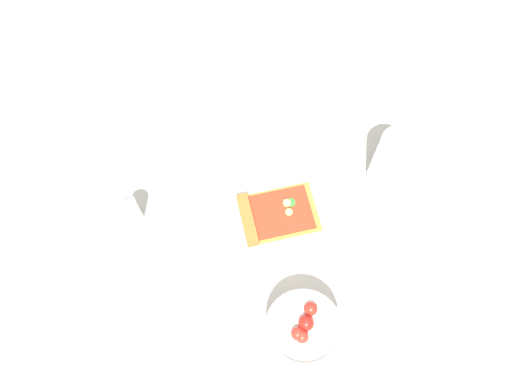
{
  "coord_description": "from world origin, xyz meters",
  "views": [
    {
      "loc": [
        0.2,
        0.33,
        0.87
      ],
      "look_at": [
        0.07,
        -0.02,
        0.03
      ],
      "focal_mm": 36.88,
      "sensor_mm": 36.0,
      "label": 1
    }
  ],
  "objects_px": {
    "salad_bowl": "(302,330)",
    "soda_glass": "(394,163)",
    "paper_napkin": "(192,94)",
    "plate": "(272,192)",
    "pizza_slice_main": "(273,215)",
    "pepper_shaker": "(131,210)"
  },
  "relations": [
    {
      "from": "plate",
      "to": "salad_bowl",
      "type": "xyz_separation_m",
      "value": [
        0.04,
        0.25,
        0.03
      ]
    },
    {
      "from": "plate",
      "to": "soda_glass",
      "type": "height_order",
      "value": "soda_glass"
    },
    {
      "from": "soda_glass",
      "to": "plate",
      "type": "bearing_deg",
      "value": -11.5
    },
    {
      "from": "salad_bowl",
      "to": "plate",
      "type": "bearing_deg",
      "value": -99.84
    },
    {
      "from": "plate",
      "to": "pizza_slice_main",
      "type": "bearing_deg",
      "value": 71.02
    },
    {
      "from": "plate",
      "to": "paper_napkin",
      "type": "xyz_separation_m",
      "value": [
        0.07,
        -0.25,
        -0.01
      ]
    },
    {
      "from": "paper_napkin",
      "to": "pepper_shaker",
      "type": "xyz_separation_m",
      "value": [
        0.17,
        0.22,
        0.04
      ]
    },
    {
      "from": "salad_bowl",
      "to": "pizza_slice_main",
      "type": "bearing_deg",
      "value": -97.62
    },
    {
      "from": "paper_napkin",
      "to": "pepper_shaker",
      "type": "height_order",
      "value": "pepper_shaker"
    },
    {
      "from": "pepper_shaker",
      "to": "salad_bowl",
      "type": "bearing_deg",
      "value": 125.27
    },
    {
      "from": "salad_bowl",
      "to": "paper_napkin",
      "type": "xyz_separation_m",
      "value": [
        0.03,
        -0.5,
        -0.04
      ]
    },
    {
      "from": "salad_bowl",
      "to": "soda_glass",
      "type": "bearing_deg",
      "value": -140.51
    },
    {
      "from": "salad_bowl",
      "to": "pepper_shaker",
      "type": "distance_m",
      "value": 0.35
    },
    {
      "from": "plate",
      "to": "pizza_slice_main",
      "type": "distance_m",
      "value": 0.05
    },
    {
      "from": "pizza_slice_main",
      "to": "soda_glass",
      "type": "distance_m",
      "value": 0.23
    },
    {
      "from": "pizza_slice_main",
      "to": "salad_bowl",
      "type": "relative_size",
      "value": 1.2
    },
    {
      "from": "plate",
      "to": "pizza_slice_main",
      "type": "xyz_separation_m",
      "value": [
        0.02,
        0.05,
        0.01
      ]
    },
    {
      "from": "salad_bowl",
      "to": "pepper_shaker",
      "type": "bearing_deg",
      "value": -54.73
    },
    {
      "from": "paper_napkin",
      "to": "soda_glass",
      "type": "bearing_deg",
      "value": 133.73
    },
    {
      "from": "pizza_slice_main",
      "to": "salad_bowl",
      "type": "distance_m",
      "value": 0.2
    },
    {
      "from": "plate",
      "to": "paper_napkin",
      "type": "relative_size",
      "value": 1.8
    },
    {
      "from": "salad_bowl",
      "to": "soda_glass",
      "type": "xyz_separation_m",
      "value": [
        -0.25,
        -0.21,
        0.02
      ]
    }
  ]
}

